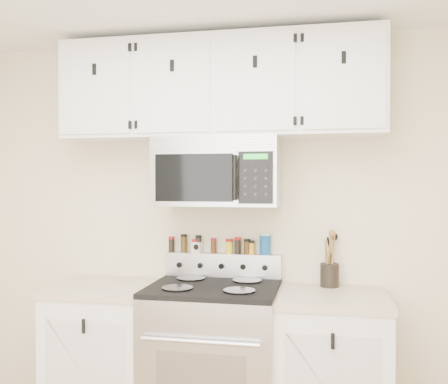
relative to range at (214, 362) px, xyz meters
name	(u,v)px	position (x,y,z in m)	size (l,w,h in m)	color
back_wall	(224,230)	(0.00, 0.32, 0.76)	(3.50, 0.01, 2.50)	beige
range	(214,362)	(0.00, 0.00, 0.00)	(0.76, 0.65, 1.10)	#B7B7BA
base_cabinet_left	(108,357)	(-0.69, 0.02, -0.03)	(0.64, 0.62, 0.92)	white
base_cabinet_right	(331,373)	(0.69, 0.02, -0.03)	(0.64, 0.62, 0.92)	white
microwave	(218,172)	(0.00, 0.13, 1.14)	(0.76, 0.44, 0.42)	#9E9EA3
upper_cabinets	(219,88)	(0.00, 0.15, 1.66)	(2.00, 0.35, 0.62)	white
utensil_crock	(330,273)	(0.68, 0.23, 0.52)	(0.11, 0.11, 0.33)	black
kitchen_timer	(197,247)	(-0.17, 0.28, 0.65)	(0.06, 0.05, 0.07)	silver
salt_canister	(265,244)	(0.28, 0.28, 0.68)	(0.07, 0.07, 0.13)	#134D85
spice_jar_0	(172,244)	(-0.35, 0.28, 0.67)	(0.04, 0.04, 0.10)	black
spice_jar_1	(184,243)	(-0.26, 0.28, 0.67)	(0.04, 0.04, 0.12)	#402E0F
spice_jar_2	(195,246)	(-0.19, 0.28, 0.66)	(0.04, 0.04, 0.09)	orange
spice_jar_3	(198,244)	(-0.17, 0.28, 0.67)	(0.04, 0.04, 0.12)	black
spice_jar_4	(214,246)	(-0.06, 0.28, 0.66)	(0.04, 0.04, 0.10)	#42240F
spice_jar_5	(229,246)	(0.04, 0.28, 0.66)	(0.05, 0.05, 0.09)	gold
spice_jar_6	(238,245)	(0.10, 0.28, 0.67)	(0.04, 0.04, 0.11)	black
spice_jar_7	(247,246)	(0.16, 0.28, 0.66)	(0.04, 0.04, 0.10)	#3D290E
spice_jar_8	(252,247)	(0.19, 0.28, 0.66)	(0.04, 0.04, 0.09)	orange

